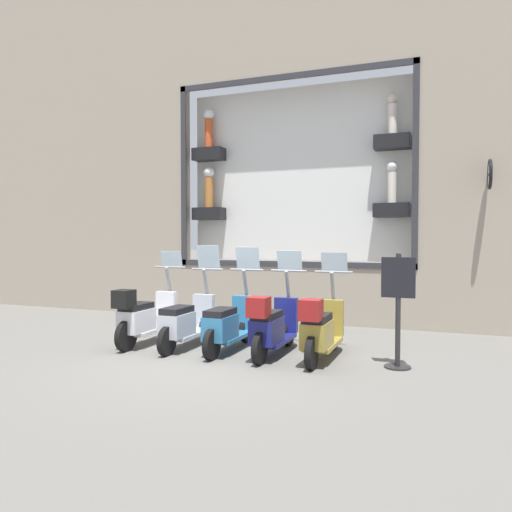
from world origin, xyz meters
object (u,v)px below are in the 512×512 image
object	(u,v)px
scooter_olive_0	(321,330)
scooter_teal_2	(228,325)
scooter_navy_1	(272,326)
shop_sign_post	(398,307)
scooter_white_4	(144,317)
scooter_silver_3	(186,322)

from	to	relation	value
scooter_olive_0	scooter_teal_2	size ratio (longest dim) A/B	1.00
scooter_olive_0	scooter_navy_1	size ratio (longest dim) A/B	1.00
scooter_olive_0	scooter_teal_2	xyz separation A→B (m)	(0.07, 1.49, -0.04)
scooter_olive_0	scooter_navy_1	distance (m)	0.75
scooter_navy_1	shop_sign_post	world-z (taller)	scooter_navy_1
scooter_teal_2	scooter_white_4	world-z (taller)	scooter_teal_2
scooter_navy_1	scooter_silver_3	bearing A→B (deg)	87.49
scooter_olive_0	shop_sign_post	distance (m)	1.14
shop_sign_post	scooter_navy_1	bearing A→B (deg)	90.47
scooter_navy_1	scooter_silver_3	distance (m)	1.50
scooter_silver_3	scooter_teal_2	bearing A→B (deg)	-89.97
shop_sign_post	scooter_white_4	bearing A→B (deg)	90.17
shop_sign_post	scooter_teal_2	bearing A→B (deg)	88.86
scooter_olive_0	shop_sign_post	xyz separation A→B (m)	(0.02, -1.07, 0.38)
scooter_teal_2	scooter_white_4	xyz separation A→B (m)	(-0.06, 1.49, 0.05)
scooter_white_4	scooter_navy_1	bearing A→B (deg)	-90.08
scooter_teal_2	scooter_white_4	distance (m)	1.50
scooter_olive_0	scooter_silver_3	world-z (taller)	scooter_silver_3
scooter_olive_0	scooter_white_4	bearing A→B (deg)	89.92
scooter_olive_0	scooter_navy_1	bearing A→B (deg)	89.93
scooter_silver_3	shop_sign_post	size ratio (longest dim) A/B	1.14
scooter_teal_2	shop_sign_post	bearing A→B (deg)	-91.14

